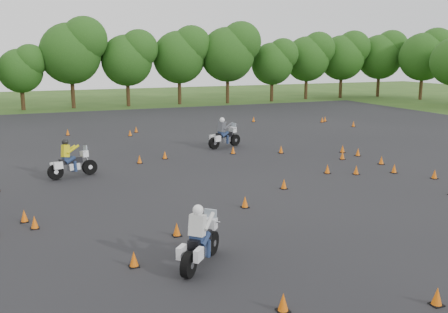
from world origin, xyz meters
TOP-DOWN VIEW (x-y plane):
  - ground at (0.00, 0.00)m, footprint 140.00×140.00m
  - asphalt_pad at (0.00, 6.00)m, footprint 62.00×62.00m
  - treeline at (3.12, 35.18)m, footprint 86.98×32.53m
  - traffic_cones at (-0.27, 6.87)m, footprint 36.66×32.57m
  - rider_grey at (3.34, 12.09)m, footprint 2.73×1.59m
  - rider_yellow at (-6.82, 7.41)m, footprint 2.65×1.44m
  - rider_white at (-4.44, -5.04)m, footprint 2.25×2.37m

SIDE VIEW (x-z plane):
  - ground at x=0.00m, z-range 0.00..0.00m
  - asphalt_pad at x=0.00m, z-range 0.01..0.01m
  - traffic_cones at x=-0.27m, z-range 0.01..0.46m
  - rider_white at x=-4.44m, z-range 0.00..1.93m
  - rider_yellow at x=-6.82m, z-range 0.00..1.96m
  - rider_grey at x=3.34m, z-range 0.00..2.02m
  - treeline at x=3.12m, z-range -0.71..9.89m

